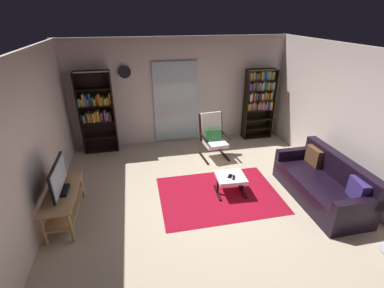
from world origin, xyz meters
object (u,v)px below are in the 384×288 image
Objects in this scene: bookshelf_near_sofa at (259,97)px; wall_clock at (125,72)px; tv_stand at (64,201)px; bookshelf_near_tv at (96,111)px; cell_phone at (230,176)px; television at (59,179)px; lounge_armchair at (213,135)px; leather_sofa at (323,184)px; tv_remote at (234,178)px; ottoman at (231,179)px.

wall_clock is (-3.32, 0.17, 0.75)m from bookshelf_near_sofa.
tv_stand is 3.25m from wall_clock.
bookshelf_near_sofa is at bearing -0.14° from bookshelf_near_tv.
television is at bearing -146.45° from cell_phone.
television is at bearing -150.61° from lounge_armchair.
wall_clock is (-3.35, 3.04, 1.55)m from leather_sofa.
lounge_armchair is 1.62m from tv_remote.
cell_phone is at bearing -43.71° from bookshelf_near_tv.
lounge_armchair is at bearing 29.37° from tv_stand.
bookshelf_near_sofa is at bearing 56.82° from ottoman.
tv_stand is 3.40m from lounge_armchair.
bookshelf_near_tv is 1.06× the size of bookshelf_near_sofa.
lounge_armchair reaches higher than tv_remote.
tv_stand is 4.45m from leather_sofa.
wall_clock is (0.73, 0.16, 0.84)m from bookshelf_near_tv.
leather_sofa is at bearing -42.23° from wall_clock.
wall_clock is (-1.76, 2.54, 1.47)m from cell_phone.
television is 0.83× the size of lounge_armchair.
bookshelf_near_sofa is at bearing 29.48° from tv_stand.
tv_remote is 0.50× the size of wall_clock.
bookshelf_near_sofa reaches higher than lounge_armchair.
bookshelf_near_tv reaches higher than cell_phone.
ottoman is (-0.09, -1.53, -0.23)m from lounge_armchair.
cell_phone is at bearing 162.55° from leather_sofa.
lounge_armchair is at bearing 86.71° from ottoman.
wall_clock reaches higher than tv_stand.
television is at bearing -150.52° from bookshelf_near_sofa.
wall_clock is (-1.87, 1.00, 1.32)m from lounge_armchair.
tv_remote is (-0.06, -1.61, -0.16)m from lounge_armchair.
tv_stand is 2.85m from cell_phone.
tv_stand is at bearing -150.52° from bookshelf_near_sofa.
lounge_armchair is at bearing -150.32° from bookshelf_near_sofa.
wall_clock is (1.09, 2.66, 1.50)m from tv_stand.
bookshelf_near_tv is 1.03× the size of leather_sofa.
leather_sofa reaches higher than tv_stand.
bookshelf_near_tv is 3.58m from tv_remote.
wall_clock is (-1.78, 2.53, 1.55)m from ottoman.
leather_sofa is 1.83× the size of lounge_armchair.
television is 2.92× the size of wall_clock.
tv_remote is (0.03, -0.08, 0.08)m from ottoman.
lounge_armchair is at bearing -17.89° from bookshelf_near_tv.
bookshelf_near_sofa reaches higher than tv_stand.
tv_remote is 1.03× the size of cell_phone.
tv_remote reaches higher than ottoman.
leather_sofa is (0.03, -2.87, -0.80)m from bookshelf_near_sofa.
cell_phone is at bearing -55.28° from wall_clock.
lounge_armchair is at bearing 117.16° from cell_phone.
ottoman is at bearing -93.29° from lounge_armchair.
television is 1.56× the size of ottoman.
bookshelf_near_tv is 13.81× the size of cell_phone.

